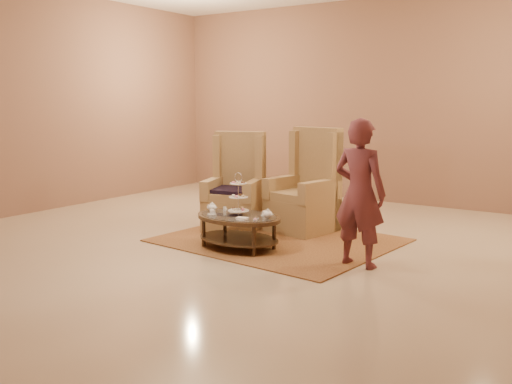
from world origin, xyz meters
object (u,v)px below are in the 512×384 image
Objects in this scene: armchair_right at (307,197)px; person at (360,193)px; armchair_left at (236,196)px; tea_table at (238,221)px.

armchair_right is 1.77m from person.
person is at bearing -37.51° from armchair_left.
person is at bearing 8.13° from tea_table.
tea_table is 1.16m from armchair_left.
person is (2.18, -0.79, 0.34)m from armchair_left.
person reaches higher than tea_table.
armchair_left reaches higher than tea_table.
armchair_left is (-0.70, 0.92, 0.11)m from tea_table.
person is at bearing -32.26° from armchair_right.
armchair_left is 0.95× the size of armchair_right.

